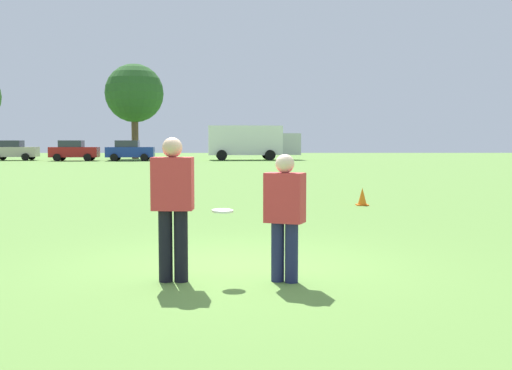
% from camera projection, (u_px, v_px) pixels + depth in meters
% --- Properties ---
extents(ground_plane, '(165.36, 165.36, 0.00)m').
position_uv_depth(ground_plane, '(234.00, 268.00, 8.27)').
color(ground_plane, '#608C3D').
extents(player_thrower, '(0.51, 0.30, 1.78)m').
position_uv_depth(player_thrower, '(173.00, 201.00, 7.39)').
color(player_thrower, black).
rests_on(player_thrower, ground).
extents(player_defender, '(0.53, 0.42, 1.58)m').
position_uv_depth(player_defender, '(285.00, 211.00, 7.39)').
color(player_defender, '#1E234C').
rests_on(player_defender, ground).
extents(frisbee, '(0.27, 0.27, 0.04)m').
position_uv_depth(frisbee, '(223.00, 211.00, 7.49)').
color(frisbee, white).
extents(traffic_cone, '(0.32, 0.32, 0.48)m').
position_uv_depth(traffic_cone, '(362.00, 197.00, 16.33)').
color(traffic_cone, '#D8590C').
rests_on(traffic_cone, ground).
extents(parked_car_near_left, '(4.33, 2.47, 1.82)m').
position_uv_depth(parked_car_near_left, '(13.00, 150.00, 54.99)').
color(parked_car_near_left, '#B7AD99').
rests_on(parked_car_near_left, ground).
extents(parked_car_mid_left, '(4.33, 2.47, 1.82)m').
position_uv_depth(parked_car_mid_left, '(74.00, 150.00, 53.66)').
color(parked_car_mid_left, maroon).
rests_on(parked_car_mid_left, ground).
extents(parked_car_center, '(4.33, 2.47, 1.82)m').
position_uv_depth(parked_car_center, '(130.00, 150.00, 53.59)').
color(parked_car_center, navy).
rests_on(parked_car_center, ground).
extents(box_truck, '(8.66, 3.44, 3.18)m').
position_uv_depth(box_truck, '(252.00, 141.00, 56.16)').
color(box_truck, white).
rests_on(box_truck, ground).
extents(tree_center_elm, '(5.82, 5.82, 9.46)m').
position_uv_depth(tree_center_elm, '(134.00, 94.00, 60.16)').
color(tree_center_elm, brown).
rests_on(tree_center_elm, ground).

